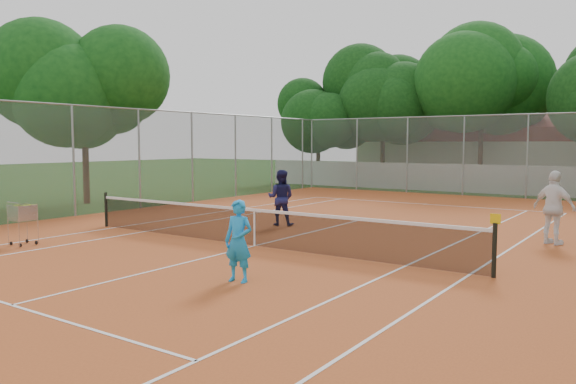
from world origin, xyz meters
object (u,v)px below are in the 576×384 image
Objects in this scene: player_far_left at (281,198)px; ball_hopper at (23,223)px; tennis_net at (255,227)px; clubhouse at (488,149)px; player_near at (239,241)px; player_far_right at (554,208)px.

player_far_left is 7.47m from ball_hopper.
ball_hopper is (-4.95, -3.31, 0.09)m from tennis_net.
clubhouse is 9.23× the size of player_far_left.
clubhouse reaches higher than player_far_left.
clubhouse is (-2.00, 29.00, 1.69)m from tennis_net.
ball_hopper is (-3.41, -6.64, -0.31)m from player_far_left.
player_far_left reaches higher than player_near.
clubhouse is 25.80m from player_far_right.
player_far_right reaches higher than ball_hopper.
clubhouse is at bearing -49.29° from player_far_right.
player_far_right is 1.67× the size of ball_hopper.
clubhouse is 10.49× the size of player_near.
player_near reaches higher than ball_hopper.
clubhouse is 8.54× the size of player_far_right.
clubhouse is 14.23× the size of ball_hopper.
player_near is 0.88× the size of player_far_left.
player_far_right reaches higher than player_near.
player_far_left is 0.93× the size of player_far_right.
tennis_net is 6.18× the size of player_far_right.
player_near is (4.03, -32.09, -1.40)m from clubhouse.
tennis_net is 3.69m from player_far_left.
player_far_left reaches higher than ball_hopper.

